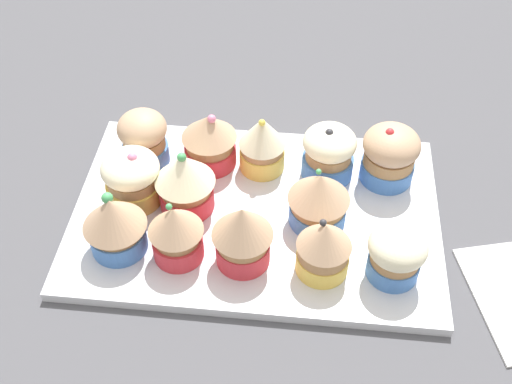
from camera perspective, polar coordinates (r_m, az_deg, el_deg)
The scene contains 15 objects.
ground_plane at distance 72.07cm, azimuth -0.00°, elevation -3.10°, with size 180.00×180.00×3.00cm, color #4C4C51.
baking_tray at distance 70.47cm, azimuth -0.00°, elevation -2.00°, with size 40.33×26.47×1.20cm.
cupcake_0 at distance 65.42cm, azimuth -12.66°, elevation -2.75°, with size 6.56×6.56×7.54cm.
cupcake_1 at distance 63.81cm, azimuth -7.23°, elevation -3.59°, with size 5.64×5.64×7.20cm.
cupcake_2 at distance 62.54cm, azimuth -1.23°, elevation -3.80°, with size 6.20×6.20×7.77cm.
cupcake_3 at distance 62.67cm, azimuth 6.15°, elevation -5.00°, with size 5.53×5.53×6.99cm.
cupcake_4 at distance 63.66cm, azimuth 12.55°, elevation -5.44°, with size 5.90×5.90×6.13cm.
cupcake_5 at distance 70.19cm, azimuth -11.15°, elevation 1.31°, with size 6.38×6.38×6.88cm.
cupcake_6 at distance 68.04cm, azimuth -6.44°, elevation 1.03°, with size 6.58×6.58×7.92cm.
cupcake_7 at distance 66.78cm, azimuth 5.71°, elevation -0.54°, with size 6.65×6.65×7.04cm.
cupcake_8 at distance 74.29cm, azimuth -10.13°, elevation 4.84°, with size 5.72×5.72×7.03cm.
cupcake_9 at distance 73.15cm, azimuth -4.23°, elevation 4.77°, with size 6.41×6.41×7.30cm.
cupcake_10 at distance 72.30cm, azimuth 0.41°, elevation 4.44°, with size 5.37×5.37×7.60cm.
cupcake_11 at distance 72.09cm, azimuth 6.59°, elevation 3.59°, with size 6.09×6.09×7.01cm.
cupcake_12 at distance 72.62cm, azimuth 12.00°, elevation 3.37°, with size 6.44×6.44×7.43cm.
Camera 1 is at (4.67, -46.19, 53.62)cm, focal length 44.28 mm.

